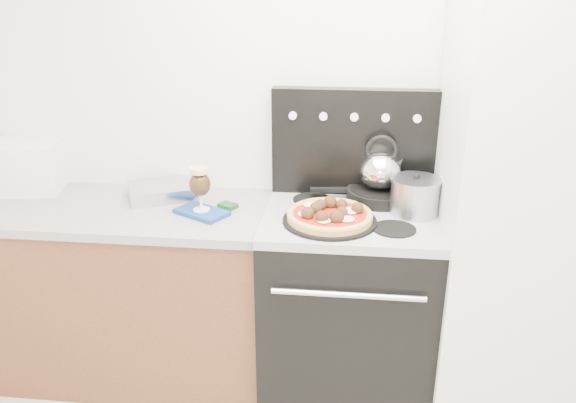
# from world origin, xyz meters

# --- Properties ---
(room_shell) EXTENTS (3.52, 3.01, 2.52)m
(room_shell) POSITION_xyz_m (0.00, 0.29, 1.25)
(room_shell) COLOR beige
(room_shell) RESTS_ON ground
(base_cabinet) EXTENTS (1.45, 0.60, 0.86)m
(base_cabinet) POSITION_xyz_m (-1.02, 1.20, 0.43)
(base_cabinet) COLOR brown
(base_cabinet) RESTS_ON ground
(countertop) EXTENTS (1.48, 0.63, 0.04)m
(countertop) POSITION_xyz_m (-1.02, 1.20, 0.88)
(countertop) COLOR #949496
(countertop) RESTS_ON base_cabinet
(stove_body) EXTENTS (0.76, 0.65, 0.88)m
(stove_body) POSITION_xyz_m (0.08, 1.18, 0.44)
(stove_body) COLOR black
(stove_body) RESTS_ON ground
(cooktop) EXTENTS (0.76, 0.65, 0.04)m
(cooktop) POSITION_xyz_m (0.08, 1.18, 0.90)
(cooktop) COLOR #ADADB2
(cooktop) RESTS_ON stove_body
(backguard) EXTENTS (0.76, 0.08, 0.50)m
(backguard) POSITION_xyz_m (0.08, 1.45, 1.17)
(backguard) COLOR black
(backguard) RESTS_ON cooktop
(fridge) EXTENTS (0.64, 0.68, 1.90)m
(fridge) POSITION_xyz_m (0.78, 1.15, 0.95)
(fridge) COLOR silver
(fridge) RESTS_ON ground
(toaster_oven) EXTENTS (0.43, 0.36, 0.24)m
(toaster_oven) POSITION_xyz_m (-1.55, 1.37, 1.02)
(toaster_oven) COLOR silver
(toaster_oven) RESTS_ON countertop
(foil_sheet) EXTENTS (0.39, 0.35, 0.06)m
(foil_sheet) POSITION_xyz_m (-0.82, 1.33, 0.93)
(foil_sheet) COLOR silver
(foil_sheet) RESTS_ON countertop
(oven_mitt) EXTENTS (0.27, 0.23, 0.02)m
(oven_mitt) POSITION_xyz_m (-0.58, 1.14, 0.91)
(oven_mitt) COLOR navy
(oven_mitt) RESTS_ON countertop
(beer_glass) EXTENTS (0.10, 0.10, 0.20)m
(beer_glass) POSITION_xyz_m (-0.58, 1.14, 1.02)
(beer_glass) COLOR #321F0E
(beer_glass) RESTS_ON oven_mitt
(pizza_pan) EXTENTS (0.49, 0.49, 0.01)m
(pizza_pan) POSITION_xyz_m (-0.01, 1.07, 0.93)
(pizza_pan) COLOR black
(pizza_pan) RESTS_ON cooktop
(pizza) EXTENTS (0.44, 0.44, 0.05)m
(pizza) POSITION_xyz_m (-0.01, 1.07, 0.96)
(pizza) COLOR tan
(pizza) RESTS_ON pizza_pan
(skillet) EXTENTS (0.33, 0.33, 0.05)m
(skillet) POSITION_xyz_m (0.21, 1.36, 0.95)
(skillet) COLOR black
(skillet) RESTS_ON cooktop
(tea_kettle) EXTENTS (0.22, 0.22, 0.22)m
(tea_kettle) POSITION_xyz_m (0.21, 1.36, 1.08)
(tea_kettle) COLOR white
(tea_kettle) RESTS_ON skillet
(stock_pot) EXTENTS (0.24, 0.24, 0.15)m
(stock_pot) POSITION_xyz_m (0.35, 1.21, 1.00)
(stock_pot) COLOR #AAACB6
(stock_pot) RESTS_ON cooktop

